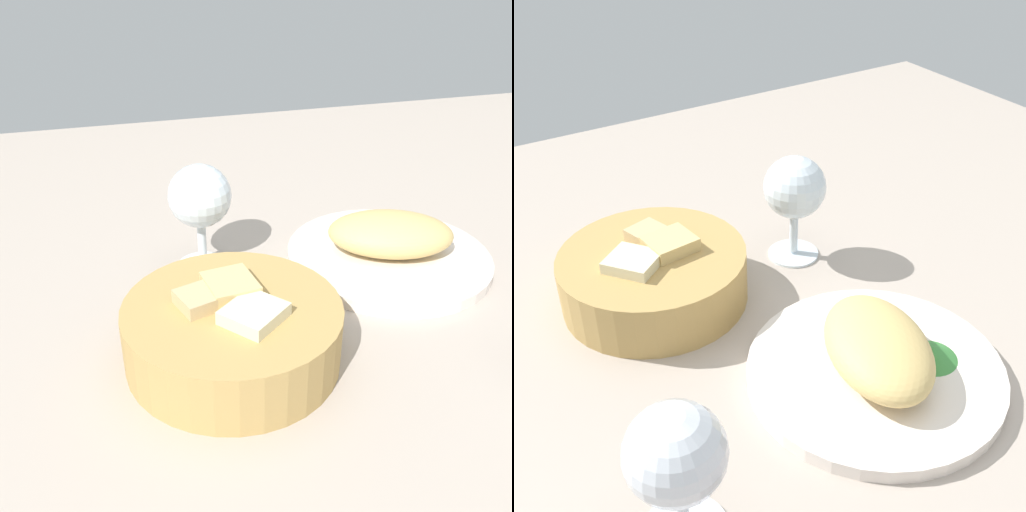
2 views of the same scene
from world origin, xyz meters
The scene contains 7 objects.
ground_plane centered at (0.00, 0.00, -1.00)cm, with size 140.00×140.00×2.00cm, color #AE9F92.
plate centered at (-0.24, -3.50, 0.70)cm, with size 23.74×23.74×1.40cm, color white.
omelette centered at (-0.24, -3.50, 3.75)cm, with size 14.43×9.11×4.70cm, color #DAB86D.
lettuce_garnish centered at (-1.85, -8.56, 2.06)cm, with size 5.01×5.01×1.33cm, color #3C883D.
bread_basket centered at (21.99, 8.56, 3.06)cm, with size 19.63×19.63×7.17cm.
wine_glass_near centered at (21.24, -8.67, 8.41)cm, with size 7.11×7.11×12.51cm.
wine_glass_far centered at (-5.25, 18.53, 8.14)cm, with size 7.11×7.11×12.32cm.
Camera 2 is at (-33.34, 28.88, 43.72)cm, focal length 46.99 mm.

